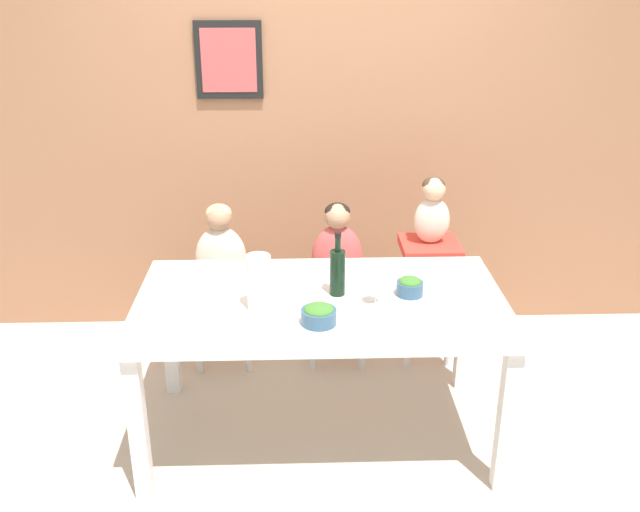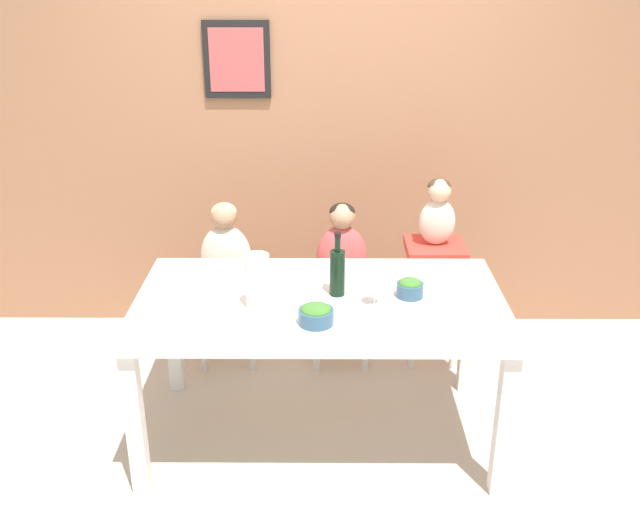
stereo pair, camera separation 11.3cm
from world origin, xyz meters
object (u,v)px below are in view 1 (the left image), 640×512
Objects in this scene: person_child_left at (221,248)px; wine_glass_near at (376,281)px; chair_right_highchair at (428,271)px; dinner_plate_front_left at (204,320)px; chair_far_left at (224,301)px; person_baby_right at (433,208)px; person_child_center at (337,247)px; dinner_plate_back_left at (227,275)px; dinner_plate_back_right at (424,272)px; wine_bottle at (338,271)px; paper_towel_roll at (259,282)px; salad_bowl_large at (319,314)px; salad_bowl_small at (410,286)px; chair_far_center at (337,299)px; dinner_plate_front_right at (424,319)px.

wine_glass_near is at bearing -45.78° from person_child_left.
dinner_plate_front_left reaches higher than chair_right_highchair.
person_baby_right reaches higher than chair_far_left.
person_child_center is at bearing 0.07° from chair_far_left.
chair_far_left is at bearing 99.50° from dinner_plate_back_left.
wine_bottle is at bearing -153.39° from dinner_plate_back_right.
paper_towel_roll is 1.66× the size of salad_bowl_large.
dinner_plate_back_left is at bearing -140.54° from person_child_center.
wine_bottle is 1.34× the size of dinner_plate_back_right.
salad_bowl_small is at bearing -107.58° from chair_right_highchair.
salad_bowl_large reaches higher than chair_right_highchair.
person_baby_right is at bearing 63.82° from wine_glass_near.
dinner_plate_front_left is 1.12m from dinner_plate_back_right.
person_baby_right is at bearing 0.13° from chair_far_center.
person_baby_right is 2.45× the size of salad_bowl_large.
salad_bowl_small is 0.55× the size of dinner_plate_front_left.
person_child_center reaches higher than wine_glass_near.
chair_right_highchair is 0.51m from dinner_plate_back_right.
chair_far_left is at bearing 117.84° from salad_bowl_large.
person_baby_right reaches higher than dinner_plate_front_right.
dinner_plate_front_left is 1.00× the size of dinner_plate_back_right.
dinner_plate_front_right is at bearing -44.65° from chair_far_left.
chair_far_center is at bearing 39.42° from dinner_plate_back_left.
salad_bowl_small is 0.55× the size of dinner_plate_back_left.
dinner_plate_front_left is (-0.91, -0.23, -0.04)m from salad_bowl_small.
chair_right_highchair is 4.73× the size of salad_bowl_large.
salad_bowl_small is at bearing -15.53° from dinner_plate_back_left.
chair_far_left is 1.27m from person_baby_right.
chair_far_left is 1.00× the size of chair_far_center.
dinner_plate_front_right is (0.95, -0.94, 0.05)m from person_child_left.
person_child_center is 1.98× the size of paper_towel_roll.
wine_glass_near is at bearing -80.83° from chair_far_center.
dinner_plate_front_left is at bearing -88.73° from chair_far_left.
paper_towel_roll reaches higher than dinner_plate_front_left.
person_child_left is 1.16m from salad_bowl_small.
dinner_plate_back_right is at bearing -49.14° from chair_far_center.
dinner_plate_front_left is at bearing -140.59° from chair_right_highchair.
wine_bottle is at bearing -93.13° from chair_far_center.
chair_right_highchair is 1.45× the size of person_child_center.
salad_bowl_small is (0.93, -0.70, 0.09)m from person_child_left.
chair_right_highchair is 0.93m from wine_glass_near.
chair_far_left is 0.71m from person_child_center.
dinner_plate_back_left is (-0.43, 0.50, -0.04)m from salad_bowl_large.
paper_towel_roll is (-0.90, -0.81, -0.05)m from person_baby_right.
chair_far_left is 0.91× the size of person_child_center.
dinner_plate_front_left is at bearing -165.75° from salad_bowl_small.
person_baby_right is 0.88m from wine_glass_near.
person_child_center is 0.70m from wine_bottle.
person_child_left is 1.33× the size of person_baby_right.
chair_right_highchair is 2.86× the size of paper_towel_roll.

